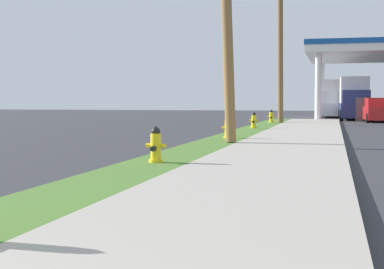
% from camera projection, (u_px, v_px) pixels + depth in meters
% --- Properties ---
extents(fire_hydrant_second, '(0.42, 0.38, 0.74)m').
position_uv_depth(fire_hydrant_second, '(156.00, 147.00, 12.00)').
color(fire_hydrant_second, yellow).
rests_on(fire_hydrant_second, grass_verge).
extents(fire_hydrant_third, '(0.42, 0.37, 0.74)m').
position_uv_depth(fire_hydrant_third, '(228.00, 128.00, 19.81)').
color(fire_hydrant_third, yellow).
rests_on(fire_hydrant_third, grass_verge).
extents(fire_hydrant_fourth, '(0.42, 0.37, 0.74)m').
position_uv_depth(fire_hydrant_fourth, '(254.00, 121.00, 26.92)').
color(fire_hydrant_fourth, yellow).
rests_on(fire_hydrant_fourth, grass_verge).
extents(fire_hydrant_fifth, '(0.42, 0.38, 0.74)m').
position_uv_depth(fire_hydrant_fifth, '(271.00, 117.00, 33.67)').
color(fire_hydrant_fifth, yellow).
rests_on(fire_hydrant_fifth, grass_verge).
extents(utility_pole_background, '(0.66, 1.35, 9.92)m').
position_uv_depth(utility_pole_background, '(280.00, 36.00, 33.82)').
color(utility_pole_background, brown).
rests_on(utility_pole_background, grass_verge).
extents(car_red_by_near_pump, '(2.20, 4.61, 1.57)m').
position_uv_depth(car_red_by_near_pump, '(379.00, 111.00, 37.79)').
color(car_red_by_near_pump, red).
rests_on(car_red_by_near_pump, ground).
extents(truck_silver_at_forecourt, '(2.18, 6.42, 3.11)m').
position_uv_depth(truck_silver_at_forecourt, '(332.00, 99.00, 48.44)').
color(truck_silver_at_forecourt, '#BCBCC1').
rests_on(truck_silver_at_forecourt, ground).
extents(truck_navy_on_apron, '(2.20, 6.43, 3.11)m').
position_uv_depth(truck_navy_on_apron, '(354.00, 99.00, 42.18)').
color(truck_navy_on_apron, navy).
rests_on(truck_navy_on_apron, ground).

